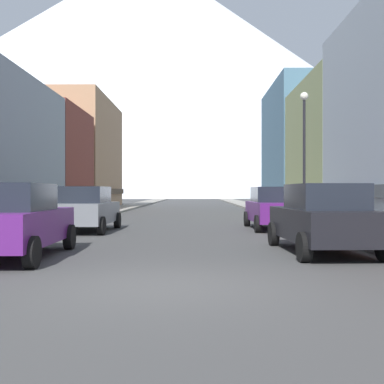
% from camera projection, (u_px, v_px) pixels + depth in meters
% --- Properties ---
extents(ground_plane, '(400.00, 400.00, 0.00)m').
position_uv_depth(ground_plane, '(164.00, 286.00, 7.96)').
color(ground_plane, '#414141').
extents(sidewalk_left, '(2.50, 100.00, 0.15)m').
position_uv_depth(sidewalk_left, '(121.00, 208.00, 43.01)').
color(sidewalk_left, gray).
rests_on(sidewalk_left, ground).
extents(sidewalk_right, '(2.50, 100.00, 0.15)m').
position_uv_depth(sidewalk_right, '(259.00, 208.00, 42.90)').
color(sidewalk_right, gray).
rests_on(sidewalk_right, ground).
extents(storefront_left_2, '(10.17, 8.07, 7.40)m').
position_uv_depth(storefront_left_2, '(11.00, 163.00, 33.27)').
color(storefront_left_2, brown).
rests_on(storefront_left_2, ground).
extents(storefront_left_3, '(8.95, 13.68, 10.15)m').
position_uv_depth(storefront_left_3, '(65.00, 156.00, 44.69)').
color(storefront_left_3, tan).
rests_on(storefront_left_3, ground).
extents(storefront_right_2, '(6.70, 10.94, 8.90)m').
position_uv_depth(storefront_right_2, '(349.00, 151.00, 31.60)').
color(storefront_right_2, '#8C9966').
rests_on(storefront_right_2, ground).
extents(storefront_right_3, '(7.24, 12.91, 11.42)m').
position_uv_depth(storefront_right_3, '(308.00, 149.00, 44.06)').
color(storefront_right_3, slate).
rests_on(storefront_right_3, ground).
extents(car_left_0, '(2.19, 4.46, 1.78)m').
position_uv_depth(car_left_0, '(14.00, 220.00, 11.27)').
color(car_left_0, '#591E72').
rests_on(car_left_0, ground).
extents(car_left_1, '(2.10, 4.42, 1.78)m').
position_uv_depth(car_left_1, '(87.00, 209.00, 18.79)').
color(car_left_1, slate).
rests_on(car_left_1, ground).
extents(car_right_0, '(2.23, 4.48, 1.78)m').
position_uv_depth(car_right_0, '(323.00, 218.00, 12.22)').
color(car_right_0, black).
rests_on(car_right_0, ground).
extents(car_right_1, '(2.14, 4.44, 1.78)m').
position_uv_depth(car_right_1, '(274.00, 208.00, 19.96)').
color(car_right_1, '#591E72').
rests_on(car_right_1, ground).
extents(trash_bin_right, '(0.59, 0.59, 0.98)m').
position_uv_depth(trash_bin_right, '(351.00, 217.00, 17.83)').
color(trash_bin_right, '#4C5156').
rests_on(trash_bin_right, sidewalk_right).
extents(potted_plant_0, '(0.65, 0.65, 0.93)m').
position_uv_depth(potted_plant_0, '(49.00, 210.00, 24.20)').
color(potted_plant_0, '#4C4C51').
rests_on(potted_plant_0, sidewalk_left).
extents(potted_plant_1, '(0.54, 0.54, 0.74)m').
position_uv_depth(potted_plant_1, '(329.00, 214.00, 23.01)').
color(potted_plant_1, brown).
rests_on(potted_plant_1, sidewalk_right).
extents(streetlamp_right, '(0.36, 0.36, 5.86)m').
position_uv_depth(streetlamp_right, '(304.00, 138.00, 21.10)').
color(streetlamp_right, black).
rests_on(streetlamp_right, sidewalk_right).
extents(mountain_backdrop, '(339.22, 339.22, 136.42)m').
position_uv_depth(mountain_backdrop, '(145.00, 74.00, 268.11)').
color(mountain_backdrop, silver).
rests_on(mountain_backdrop, ground).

